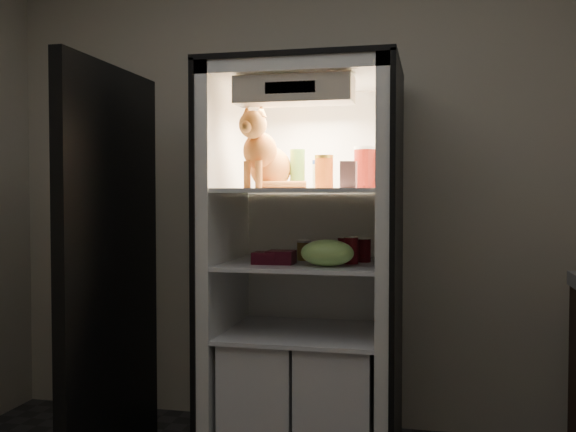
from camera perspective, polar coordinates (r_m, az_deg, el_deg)
name	(u,v)px	position (r m, az deg, el deg)	size (l,w,h in m)	color
room_shell	(208,63)	(1.80, -7.09, 13.32)	(3.60, 3.60, 3.60)	white
refrigerator	(306,291)	(3.14, 1.61, -6.68)	(0.90, 0.72, 1.88)	white
fridge_door	(110,270)	(3.08, -15.51, -4.64)	(0.07, 0.87, 1.85)	black
tabby_cat	(265,158)	(3.04, -2.03, 5.18)	(0.32, 0.38, 0.39)	#B44417
parmesan_shaker	(297,169)	(3.07, 0.85, 4.20)	(0.07, 0.07, 0.19)	green
mayo_tub	(322,174)	(3.13, 3.08, 3.71)	(0.10, 0.10, 0.14)	white
salsa_jar	(324,172)	(3.04, 3.22, 3.94)	(0.09, 0.09, 0.16)	maroon
pepper_jar	(366,167)	(3.05, 6.96, 4.30)	(0.12, 0.12, 0.20)	maroon
cream_carton	(349,175)	(2.80, 5.40, 3.68)	(0.07, 0.07, 0.12)	silver
soda_can_a	(344,248)	(3.17, 4.98, -2.89)	(0.06, 0.06, 0.11)	black
soda_can_b	(364,250)	(3.08, 6.81, -3.04)	(0.06, 0.06, 0.11)	black
soda_can_c	(351,250)	(2.99, 5.62, -3.04)	(0.07, 0.07, 0.13)	black
condiment_jar	(304,250)	(3.14, 1.45, -3.05)	(0.07, 0.07, 0.10)	brown
grape_bag	(327,253)	(2.88, 3.51, -3.29)	(0.24, 0.18, 0.12)	#7DB654
berry_box_left	(265,258)	(2.98, -2.02, -3.74)	(0.11, 0.11, 0.05)	#430B18
berry_box_right	(281,257)	(2.98, -0.63, -3.69)	(0.12, 0.12, 0.06)	#430B18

